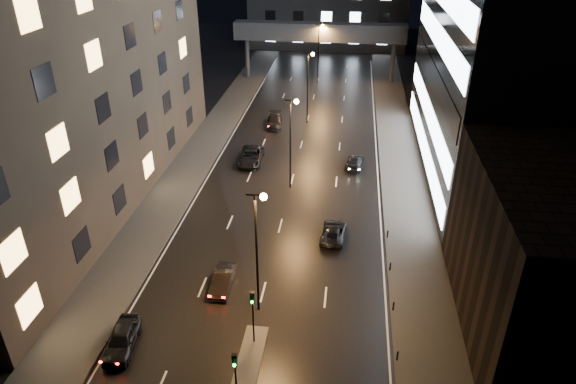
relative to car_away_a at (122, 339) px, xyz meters
name	(u,v)px	position (x,y,z in m)	size (l,w,h in m)	color
ground	(301,145)	(8.70, 37.09, -0.78)	(160.00, 160.00, 0.00)	black
sidewalk_left	(198,155)	(-3.80, 32.09, -0.71)	(5.00, 110.00, 0.15)	#383533
sidewalk_right	(401,166)	(21.20, 32.09, -0.71)	(5.00, 110.00, 0.15)	#383533
building_right_low	(546,257)	(28.70, 6.09, 5.22)	(10.00, 18.00, 12.00)	black
skybridge	(320,33)	(8.70, 67.09, 7.56)	(30.00, 3.00, 10.00)	#333335
median_island	(247,369)	(9.00, -0.91, -0.71)	(1.60, 8.00, 0.15)	#383533
traffic_signal_near	(253,309)	(9.00, 1.58, 2.31)	(0.28, 0.34, 4.40)	black
traffic_signal_far	(235,372)	(9.00, -3.92, 2.31)	(0.28, 0.34, 4.40)	black
bollard_row	(395,330)	(18.90, 3.59, -0.33)	(0.12, 25.12, 0.90)	black
streetlight_near	(258,238)	(8.86, 5.09, 5.72)	(1.45, 0.50, 10.15)	black
streetlight_mid_a	(292,133)	(8.86, 25.09, 5.72)	(1.45, 0.50, 10.15)	black
streetlight_mid_b	(309,79)	(8.86, 45.09, 5.72)	(1.45, 0.50, 10.15)	black
streetlight_far	(319,46)	(8.86, 65.09, 5.72)	(1.45, 0.50, 10.15)	black
car_away_a	(122,339)	(0.00, 0.00, 0.00)	(1.85, 4.59, 1.57)	black
car_away_b	(223,280)	(5.38, 7.32, -0.09)	(1.47, 4.22, 1.39)	black
car_away_c	(251,156)	(3.18, 30.87, 0.03)	(2.70, 5.86, 1.63)	black
car_away_d	(275,121)	(4.25, 43.29, -0.04)	(2.07, 5.09, 1.48)	black
car_toward_a	(334,232)	(13.91, 15.64, -0.14)	(2.14, 4.64, 1.29)	black
car_toward_b	(354,162)	(15.64, 31.15, -0.13)	(1.82, 4.49, 1.30)	black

